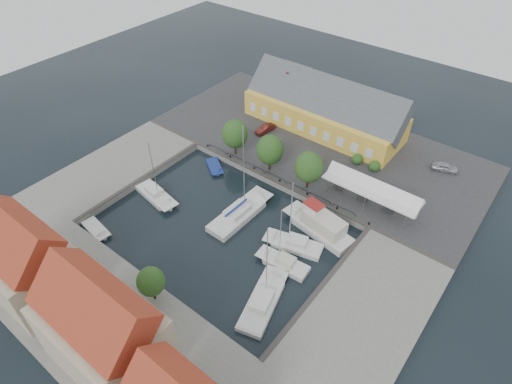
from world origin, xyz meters
TOP-DOWN VIEW (x-y plane):
  - ground at (0.00, 0.00)m, footprint 140.00×140.00m
  - north_quay at (0.00, 23.00)m, footprint 56.00×26.00m
  - west_quay at (-22.00, -2.00)m, footprint 12.00×24.00m
  - east_quay at (22.00, -2.00)m, footprint 12.00×24.00m
  - south_bank at (0.00, -21.00)m, footprint 56.00×14.00m
  - quay_edge_fittings at (0.02, 4.75)m, footprint 56.00×24.72m
  - warehouse at (-2.60, 28.36)m, footprint 28.56×14.00m
  - tent_canopy at (14.00, 14.50)m, footprint 14.00×4.00m
  - quay_trees at (-2.00, 12.00)m, footprint 18.20×4.20m
  - car_silver at (19.84, 28.81)m, footprint 4.35×2.84m
  - car_red at (-9.12, 20.30)m, footprint 2.01×4.05m
  - center_sailboat at (0.33, 1.77)m, footprint 3.56×11.45m
  - trawler at (10.94, 6.19)m, footprint 11.11×4.90m
  - east_boat_a at (9.77, 1.81)m, footprint 8.29×4.62m
  - east_boat_b at (10.50, -1.70)m, footprint 7.25×2.91m
  - east_boat_c at (11.89, -7.87)m, footprint 5.47×10.03m
  - west_boat_c at (-12.09, -2.86)m, footprint 8.38×3.81m
  - launch_sw at (-13.45, -12.63)m, footprint 5.38×2.63m
  - launch_nw at (-10.09, 7.96)m, footprint 5.00×4.18m
  - townhouses at (1.93, -23.24)m, footprint 36.30×8.50m

SIDE VIEW (x-z plane):
  - ground at x=0.00m, z-range 0.00..0.00m
  - launch_nw at x=-10.09m, z-range -0.35..0.53m
  - launch_sw at x=-13.45m, z-range -0.40..0.58m
  - east_boat_c at x=11.89m, z-range -5.85..6.37m
  - west_boat_c at x=-12.09m, z-range -5.24..5.76m
  - east_boat_b at x=10.50m, z-range -4.66..5.19m
  - east_boat_a at x=9.77m, z-range -5.40..5.93m
  - center_sailboat at x=0.33m, z-range -7.24..7.96m
  - north_quay at x=0.00m, z-range 0.00..1.00m
  - west_quay at x=-22.00m, z-range 0.00..1.00m
  - east_quay at x=22.00m, z-range 0.00..1.00m
  - south_bank at x=0.00m, z-range 0.00..1.00m
  - trawler at x=10.94m, z-range -1.48..3.52m
  - quay_edge_fittings at x=0.02m, z-range 0.86..1.26m
  - car_red at x=-9.12m, z-range 1.00..2.28m
  - car_silver at x=19.84m, z-range 1.00..2.38m
  - tent_canopy at x=14.00m, z-range 2.27..5.10m
  - warehouse at x=-2.60m, z-range -0.35..9.20m
  - quay_trees at x=-2.00m, z-range 1.73..8.03m
  - townhouses at x=1.93m, z-range -0.18..11.82m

